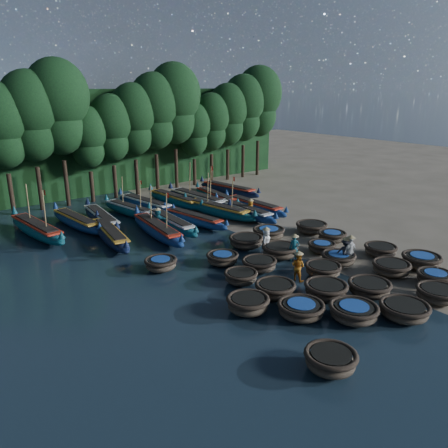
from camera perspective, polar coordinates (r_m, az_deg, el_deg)
ground at (r=28.69m, az=7.68°, el=-3.50°), size 120.00×120.00×0.00m
foliage_wall at (r=46.48m, az=-13.72°, el=10.59°), size 40.00×3.00×10.00m
coracle_0 at (r=17.51m, az=13.75°, el=-16.88°), size 2.11×2.11×0.81m
coracle_1 at (r=21.04m, az=16.58°, el=-10.92°), size 2.27×2.27×0.78m
coracle_2 at (r=21.99m, az=22.49°, el=-10.35°), size 2.58×2.58×0.75m
coracle_3 at (r=24.30m, az=26.14°, el=-8.17°), size 2.56×2.56×0.73m
coracle_4 at (r=26.26m, az=25.85°, el=-6.28°), size 2.31×2.31×0.69m
coracle_5 at (r=20.78m, az=10.03°, el=-10.89°), size 2.46×2.46×0.72m
coracle_6 at (r=22.75m, az=13.17°, el=-8.36°), size 2.53×2.53×0.80m
coracle_7 at (r=23.61m, az=18.46°, el=-7.90°), size 2.38×2.38×0.77m
coracle_8 at (r=26.53m, az=21.01°, el=-5.35°), size 2.31×2.31×0.75m
coracle_9 at (r=28.16m, az=24.38°, el=-4.36°), size 2.28×2.28×0.82m
coracle_10 at (r=20.89m, az=3.15°, el=-10.34°), size 2.17×2.17×0.80m
coracle_11 at (r=22.43m, az=6.71°, el=-8.43°), size 2.25×2.25×0.78m
coracle_12 at (r=25.22m, az=12.82°, el=-5.81°), size 2.06×2.06×0.72m
coracle_13 at (r=27.09m, az=14.72°, el=-4.33°), size 2.57×2.57×0.68m
coracle_14 at (r=29.21m, az=19.76°, el=-3.19°), size 2.20×2.20×0.70m
coracle_15 at (r=23.75m, az=2.22°, el=-6.89°), size 2.21×2.21×0.70m
coracle_16 at (r=25.35m, az=4.63°, el=-5.26°), size 2.04×2.04×0.74m
coracle_17 at (r=27.39m, az=7.30°, el=-3.47°), size 2.58×2.58×0.82m
coracle_18 at (r=28.72m, az=12.64°, el=-2.92°), size 1.81×1.81×0.68m
coracle_19 at (r=30.77m, az=13.92°, el=-1.56°), size 2.39×2.39×0.73m
coracle_20 at (r=25.63m, az=-8.26°, el=-5.13°), size 2.15×2.15×0.72m
coracle_21 at (r=26.18m, az=-0.20°, el=-4.48°), size 2.34×2.34×0.70m
coracle_22 at (r=28.89m, az=2.91°, el=-2.26°), size 2.42×2.42×0.79m
coracle_23 at (r=30.62m, az=5.85°, el=-1.14°), size 2.67×2.67×0.80m
coracle_24 at (r=32.39m, az=11.37°, el=-0.41°), size 2.72×2.72×0.76m
long_boat_2 at (r=30.91m, az=-14.59°, el=-1.33°), size 2.63×7.74×1.38m
long_boat_3 at (r=31.27m, az=-8.72°, el=-0.69°), size 2.35×8.15×3.48m
long_boat_4 at (r=32.82m, az=-6.99°, el=0.20°), size 1.86×7.72×1.36m
long_boat_5 at (r=33.67m, az=-3.95°, el=0.68°), size 2.28×7.18×1.28m
long_boat_6 at (r=35.78m, az=-0.85°, el=1.85°), size 2.67×8.10×3.48m
long_boat_7 at (r=35.56m, az=2.59°, el=1.71°), size 1.59×7.98×1.40m
long_boat_8 at (r=37.18m, az=3.95°, el=2.36°), size 1.48×7.74×1.36m
long_boat_9 at (r=33.65m, az=-23.27°, el=-0.59°), size 2.36×8.51×3.63m
long_boat_10 at (r=34.76m, az=-18.73°, el=0.36°), size 1.99×7.64×1.35m
long_boat_11 at (r=34.92m, az=-15.73°, el=0.74°), size 2.24×7.81×1.38m
long_boat_12 at (r=36.81m, az=-12.13°, el=1.81°), size 2.36×7.31×3.14m
long_boat_13 at (r=38.29m, az=-10.23°, el=2.58°), size 2.42×7.85×1.39m
long_boat_14 at (r=39.38m, az=-6.48°, el=3.19°), size 1.94×8.08×1.42m
long_boat_15 at (r=39.08m, az=-3.40°, el=3.24°), size 2.04×8.85×3.77m
long_boat_16 at (r=40.15m, az=-1.04°, el=3.54°), size 2.30×7.64×1.36m
long_boat_17 at (r=43.10m, az=0.61°, el=4.55°), size 2.40×8.01×1.42m
fisherman_0 at (r=27.76m, az=5.50°, el=-2.14°), size 1.00×0.88×1.91m
fisherman_1 at (r=26.83m, az=9.15°, el=-2.95°), size 0.69×0.72×1.86m
fisherman_2 at (r=24.28m, az=9.66°, el=-5.38°), size 0.74×0.88×1.83m
fisherman_3 at (r=27.00m, az=15.59°, el=-3.40°), size 1.02×1.23×1.86m
fisherman_4 at (r=26.95m, az=16.13°, el=-3.30°), size 1.06×0.52×2.00m
fisherman_5 at (r=32.53m, az=-8.60°, el=0.62°), size 1.24×1.56×1.86m
fisherman_6 at (r=35.43m, az=3.49°, el=2.11°), size 0.72×0.86×1.70m
tree_2 at (r=39.31m, az=-27.11°, el=11.43°), size 4.51×4.51×10.63m
tree_3 at (r=39.81m, az=-23.96°, el=12.87°), size 4.92×4.92×11.60m
tree_4 at (r=40.44m, az=-20.87°, el=14.23°), size 5.34×5.34×12.58m
tree_5 at (r=41.41m, az=-17.41°, el=10.86°), size 3.68×3.68×8.68m
tree_6 at (r=42.24m, az=-14.54°, el=12.13°), size 4.09×4.09×9.65m
tree_7 at (r=43.18m, az=-11.77°, el=13.32°), size 4.51×4.51×10.63m
tree_8 at (r=44.24m, az=-9.10°, el=14.43°), size 4.92×4.92×11.60m
tree_9 at (r=45.40m, az=-6.53°, el=15.46°), size 5.34×5.34×12.58m
tree_10 at (r=46.83m, az=-3.99°, el=12.28°), size 3.68×3.68×8.68m
tree_11 at (r=48.12m, az=-1.69°, el=13.26°), size 4.09×4.09×9.65m
tree_12 at (r=49.49m, az=0.49°, el=14.16°), size 4.51×4.51×10.63m
tree_13 at (r=50.93m, az=2.58°, el=15.00°), size 4.92×4.92×11.60m
tree_14 at (r=52.45m, az=4.56°, el=15.78°), size 5.34×5.34×12.58m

